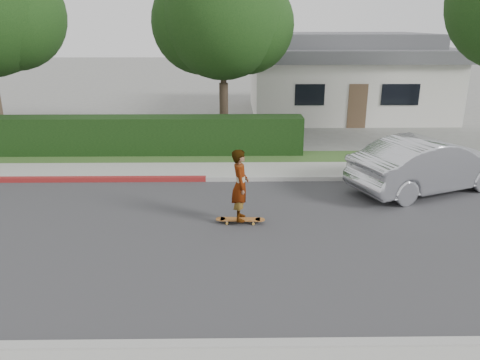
# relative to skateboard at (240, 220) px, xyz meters

# --- Properties ---
(ground) EXTENTS (120.00, 120.00, 0.00)m
(ground) POSITION_rel_skateboard_xyz_m (-2.06, -0.74, -0.11)
(ground) COLOR slate
(ground) RESTS_ON ground
(road) EXTENTS (60.00, 8.00, 0.01)m
(road) POSITION_rel_skateboard_xyz_m (-2.06, -0.74, -0.10)
(road) COLOR #2D2D30
(road) RESTS_ON ground
(curb_near) EXTENTS (60.00, 0.20, 0.15)m
(curb_near) POSITION_rel_skateboard_xyz_m (-2.06, -4.84, -0.03)
(curb_near) COLOR #9E9E99
(curb_near) RESTS_ON ground
(curb_far) EXTENTS (60.00, 0.20, 0.15)m
(curb_far) POSITION_rel_skateboard_xyz_m (-2.06, 3.36, -0.03)
(curb_far) COLOR #9E9E99
(curb_far) RESTS_ON ground
(curb_red_section) EXTENTS (12.00, 0.21, 0.15)m
(curb_red_section) POSITION_rel_skateboard_xyz_m (-7.06, 3.36, -0.03)
(curb_red_section) COLOR maroon
(curb_red_section) RESTS_ON ground
(sidewalk_far) EXTENTS (60.00, 1.60, 0.12)m
(sidewalk_far) POSITION_rel_skateboard_xyz_m (-2.06, 4.26, -0.05)
(sidewalk_far) COLOR gray
(sidewalk_far) RESTS_ON ground
(planting_strip) EXTENTS (60.00, 1.60, 0.10)m
(planting_strip) POSITION_rel_skateboard_xyz_m (-2.06, 5.86, -0.06)
(planting_strip) COLOR #2D4C1E
(planting_strip) RESTS_ON ground
(hedge) EXTENTS (15.00, 1.00, 1.50)m
(hedge) POSITION_rel_skateboard_xyz_m (-5.06, 6.46, 0.64)
(hedge) COLOR black
(hedge) RESTS_ON ground
(tree_center) EXTENTS (5.66, 4.84, 7.44)m
(tree_center) POSITION_rel_skateboard_xyz_m (-0.57, 8.45, 4.80)
(tree_center) COLOR #33261C
(tree_center) RESTS_ON ground
(house) EXTENTS (10.60, 8.60, 4.30)m
(house) POSITION_rel_skateboard_xyz_m (5.94, 15.25, 1.99)
(house) COLOR beige
(house) RESTS_ON ground
(skateboard) EXTENTS (1.25, 0.30, 0.12)m
(skateboard) POSITION_rel_skateboard_xyz_m (0.00, 0.00, 0.00)
(skateboard) COLOR #BC8833
(skateboard) RESTS_ON ground
(skateboarder) EXTENTS (0.44, 0.67, 1.82)m
(skateboarder) POSITION_rel_skateboard_xyz_m (-0.00, 0.00, 0.93)
(skateboarder) COLOR white
(skateboarder) RESTS_ON skateboard
(car_silver) EXTENTS (5.24, 3.49, 1.63)m
(car_silver) POSITION_rel_skateboard_xyz_m (5.69, 2.40, 0.71)
(car_silver) COLOR silver
(car_silver) RESTS_ON ground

